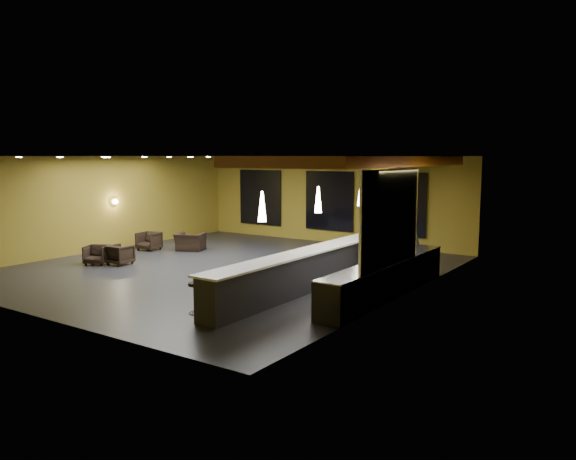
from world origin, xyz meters
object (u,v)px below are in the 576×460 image
Objects in this scene: armchair_a at (97,255)px; bar_stool_1 at (237,283)px; staff_c at (408,245)px; bar_stool_0 at (196,294)px; bar_stool_6 at (345,252)px; bar_stool_4 at (306,259)px; staff_a at (369,245)px; staff_b at (400,248)px; prep_counter at (386,279)px; armchair_d at (190,242)px; bar_stool_3 at (283,269)px; bar_stool_2 at (263,273)px; pendant_2 at (361,194)px; pendant_0 at (262,206)px; column at (383,210)px; armchair_b at (120,255)px; bar_counter at (308,271)px; armchair_c at (149,241)px; bar_stool_5 at (327,255)px; pendant_1 at (318,200)px.

bar_stool_1 is at bearing -39.14° from armchair_a.
staff_c is 7.19m from bar_stool_0.
bar_stool_6 reaches higher than armchair_a.
staff_a is at bearing 34.97° from bar_stool_4.
bar_stool_6 is (-1.88, 0.06, -0.31)m from staff_b.
prep_counter is 5.95× the size of armchair_d.
bar_stool_3 reaches higher than bar_stool_0.
bar_stool_2 is (-1.37, -3.32, -0.39)m from staff_a.
staff_b is 2.88m from bar_stool_4.
pendant_2 is at bearing -1.72° from armchair_a.
bar_stool_3 is 0.93× the size of bar_stool_4.
bar_stool_3 is at bearing 111.10° from pendant_0.
armchair_d is at bearing 165.63° from prep_counter.
armchair_d is at bearing -159.23° from staff_a.
column is at bearing 82.68° from bar_stool_2.
bar_stool_4 reaches higher than armchair_a.
bar_stool_6 is (6.18, 3.86, 0.13)m from armchair_b.
staff_b is (1.18, 3.29, 0.27)m from bar_counter.
staff_c is 1.69× the size of armchair_d.
armchair_c is 1.00× the size of bar_stool_3.
armchair_a is 0.97× the size of bar_stool_6.
pendant_0 reaches higher than bar_stool_4.
bar_stool_6 is at bearing 2.85° from armchair_a.
pendant_0 is at bearing -98.21° from staff_c.
staff_a is 1.22× the size of staff_b.
pendant_0 reaches higher than prep_counter.
pendant_0 is 0.86× the size of bar_stool_4.
bar_stool_5 is (0.13, 5.61, 0.06)m from bar_stool_0.
staff_a is at bearing 67.57° from bar_stool_2.
staff_c is 5.97m from bar_stool_1.
column is 3.65m from bar_stool_4.
armchair_c is (-8.92, -0.34, -0.59)m from staff_a.
armchair_d is 1.20× the size of bar_stool_2.
armchair_b is at bearing -148.42° from staff_c.
pendant_1 is at bearing -90.00° from column.
bar_stool_0 is at bearing -49.21° from armchair_a.
bar_stool_4 is at bearing 92.66° from bar_stool_1.
bar_stool_0 is at bearing -97.46° from pendant_2.
bar_stool_2 is 1.17× the size of bar_stool_6.
bar_stool_3 is (-0.73, -0.12, -0.02)m from bar_counter.
pendant_0 is 7.88m from armchair_a.
pendant_0 reaches higher than armchair_a.
staff_b is at bearing 160.45° from armchair_d.
staff_b is at bearing 66.18° from bar_stool_2.
pendant_2 is 0.98× the size of armchair_b.
bar_stool_1 reaches higher than armchair_c.
bar_stool_0 is (-0.83, -6.36, -1.89)m from pendant_2.
pendant_0 is at bearing -90.00° from pendant_2.
column is at bearing 60.46° from bar_stool_6.
staff_c is at bearing -2.99° from armchair_a.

